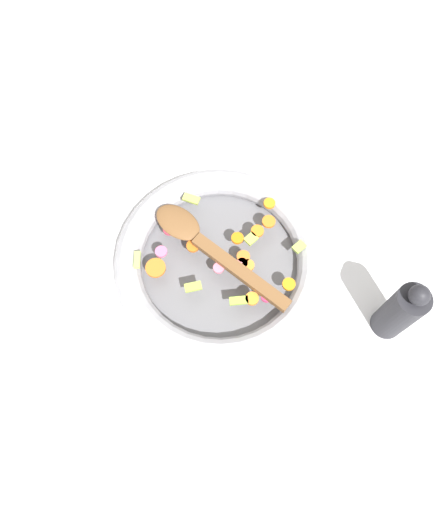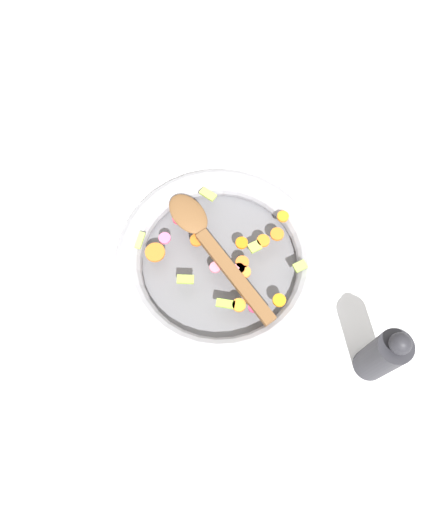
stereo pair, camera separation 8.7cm
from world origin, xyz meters
name	(u,v)px [view 1 (the left image)]	position (x,y,z in m)	size (l,w,h in m)	color
ground_plane	(220,266)	(0.00, 0.00, 0.00)	(4.00, 4.00, 0.00)	silver
skillet	(220,262)	(0.00, 0.00, 0.02)	(0.38, 0.38, 0.05)	slate
chopped_vegetables	(221,253)	(0.01, 0.00, 0.05)	(0.27, 0.27, 0.01)	orange
wooden_spoon	(207,244)	(0.00, 0.03, 0.06)	(0.06, 0.29, 0.01)	brown
pepper_mill	(400,311)	(0.12, -0.29, 0.08)	(0.05, 0.05, 0.18)	#232328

